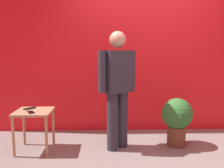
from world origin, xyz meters
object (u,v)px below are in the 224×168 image
object	(u,v)px
standing_person	(117,84)
potted_plant	(177,118)
cell_phone	(31,112)
side_table	(34,117)
tv_remote	(30,108)

from	to	relation	value
standing_person	potted_plant	world-z (taller)	standing_person
cell_phone	side_table	bearing A→B (deg)	58.04
side_table	cell_phone	xyz separation A→B (m)	(-0.01, -0.11, 0.10)
standing_person	tv_remote	size ratio (longest dim) A/B	9.47
standing_person	tv_remote	distance (m)	1.26
side_table	cell_phone	distance (m)	0.15
potted_plant	standing_person	bearing A→B (deg)	-174.74
side_table	potted_plant	xyz separation A→B (m)	(1.98, 0.12, -0.05)
standing_person	side_table	bearing A→B (deg)	-177.74
standing_person	tv_remote	xyz separation A→B (m)	(-1.21, 0.05, -0.34)
standing_person	side_table	xyz separation A→B (m)	(-1.13, -0.04, -0.44)
side_table	tv_remote	xyz separation A→B (m)	(-0.08, 0.09, 0.10)
side_table	cell_phone	size ratio (longest dim) A/B	3.86
standing_person	tv_remote	bearing A→B (deg)	177.77
standing_person	side_table	world-z (taller)	standing_person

